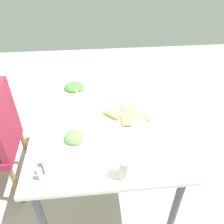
% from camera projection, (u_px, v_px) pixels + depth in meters
% --- Properties ---
extents(ground_plane, '(6.00, 6.00, 0.00)m').
position_uv_depth(ground_plane, '(105.00, 184.00, 1.99)').
color(ground_plane, '#AEAA9D').
extents(dining_table, '(1.13, 0.89, 0.75)m').
position_uv_depth(dining_table, '(103.00, 125.00, 1.58)').
color(dining_table, white).
rests_on(dining_table, ground_plane).
extents(pide_platter, '(0.31, 0.32, 0.04)m').
position_uv_depth(pide_platter, '(127.00, 113.00, 1.53)').
color(pide_platter, white).
rests_on(pide_platter, dining_table).
extents(salad_plate_greens, '(0.19, 0.19, 0.07)m').
position_uv_depth(salad_plate_greens, '(74.00, 138.00, 1.33)').
color(salad_plate_greens, white).
rests_on(salad_plate_greens, dining_table).
extents(salad_plate_rice, '(0.21, 0.21, 0.06)m').
position_uv_depth(salad_plate_rice, '(75.00, 88.00, 1.78)').
color(salad_plate_rice, white).
rests_on(salad_plate_rice, dining_table).
extents(soda_can, '(0.09, 0.09, 0.12)m').
position_uv_depth(soda_can, '(125.00, 168.00, 1.11)').
color(soda_can, silver).
rests_on(soda_can, dining_table).
extents(paper_napkin, '(0.16, 0.16, 0.00)m').
position_uv_depth(paper_napkin, '(77.00, 110.00, 1.57)').
color(paper_napkin, white).
rests_on(paper_napkin, dining_table).
extents(fork, '(0.18, 0.04, 0.00)m').
position_uv_depth(fork, '(80.00, 110.00, 1.57)').
color(fork, silver).
rests_on(fork, paper_napkin).
extents(spoon, '(0.19, 0.04, 0.00)m').
position_uv_depth(spoon, '(74.00, 110.00, 1.57)').
color(spoon, silver).
rests_on(spoon, paper_napkin).
extents(condiment_caddy, '(0.10, 0.10, 0.08)m').
position_uv_depth(condiment_caddy, '(41.00, 174.00, 1.12)').
color(condiment_caddy, '#B2B2B7').
rests_on(condiment_caddy, dining_table).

